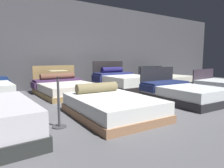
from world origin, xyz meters
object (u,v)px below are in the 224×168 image
bed_5 (65,88)px  bed_6 (122,81)px  bed_2 (182,93)px  bed_7 (165,80)px  bed_1 (112,106)px  price_sign (59,106)px

bed_5 → bed_6: bearing=-3.2°
bed_2 → bed_5: bed_5 is taller
bed_5 → bed_7: 4.70m
bed_2 → bed_1: bearing=-175.5°
bed_6 → price_sign: size_ratio=2.15×
bed_7 → price_sign: bearing=-155.6°
bed_2 → price_sign: (-3.51, -0.21, 0.14)m
bed_6 → price_sign: 4.54m
price_sign → bed_5: bearing=68.0°
bed_1 → bed_7: 5.53m
bed_2 → bed_5: size_ratio=0.98×
bed_2 → price_sign: size_ratio=2.19×
bed_1 → bed_2: 2.37m
bed_5 → bed_7: bearing=-2.4°
bed_6 → bed_7: 2.43m
bed_2 → bed_5: bearing=131.8°
bed_7 → bed_6: bearing=178.0°
bed_2 → bed_6: bearing=93.1°
bed_2 → price_sign: price_sign is taller
bed_1 → bed_5: size_ratio=0.96×
price_sign → bed_1: bearing=5.7°
bed_1 → bed_6: bearing=52.2°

